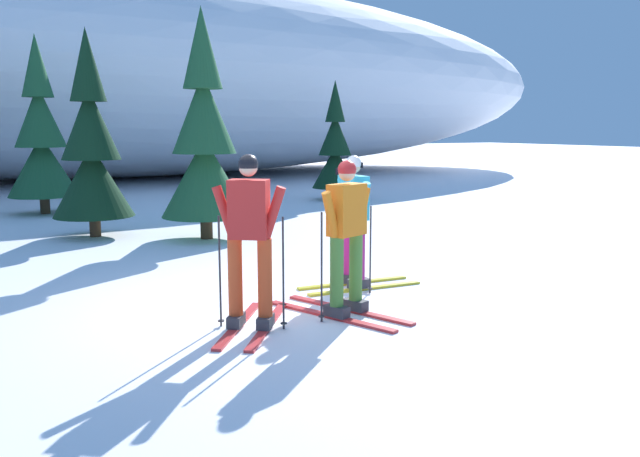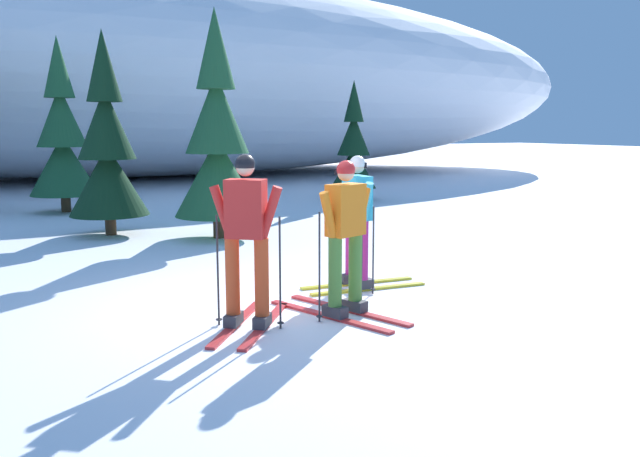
{
  "view_description": "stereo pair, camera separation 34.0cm",
  "coord_description": "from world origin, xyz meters",
  "px_view_note": "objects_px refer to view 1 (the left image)",
  "views": [
    {
      "loc": [
        -3.06,
        -6.78,
        2.1
      ],
      "look_at": [
        0.53,
        -0.3,
        0.95
      ],
      "focal_mm": 36.85,
      "sensor_mm": 36.0,
      "label": 1
    },
    {
      "loc": [
        -2.76,
        -6.94,
        2.1
      ],
      "look_at": [
        0.53,
        -0.3,
        0.95
      ],
      "focal_mm": 36.85,
      "sensor_mm": 36.0,
      "label": 2
    }
  ],
  "objects_px": {
    "pine_tree_center": "(91,151)",
    "pine_tree_center_right": "(204,144)",
    "skier_red_jacket": "(250,239)",
    "pine_tree_center_left": "(41,140)",
    "skier_cyan_jacket": "(354,219)",
    "pine_tree_far_right": "(335,150)",
    "skier_orange_jacket": "(346,236)"
  },
  "relations": [
    {
      "from": "skier_red_jacket",
      "to": "pine_tree_center",
      "type": "height_order",
      "value": "pine_tree_center"
    },
    {
      "from": "skier_orange_jacket",
      "to": "pine_tree_far_right",
      "type": "bearing_deg",
      "value": 60.34
    },
    {
      "from": "pine_tree_center_right",
      "to": "pine_tree_far_right",
      "type": "bearing_deg",
      "value": 40.07
    },
    {
      "from": "skier_red_jacket",
      "to": "pine_tree_center_left",
      "type": "relative_size",
      "value": 0.43
    },
    {
      "from": "skier_cyan_jacket",
      "to": "pine_tree_center_right",
      "type": "bearing_deg",
      "value": 95.12
    },
    {
      "from": "skier_red_jacket",
      "to": "pine_tree_far_right",
      "type": "relative_size",
      "value": 0.54
    },
    {
      "from": "pine_tree_center_left",
      "to": "pine_tree_far_right",
      "type": "distance_m",
      "value": 7.81
    },
    {
      "from": "skier_orange_jacket",
      "to": "pine_tree_far_right",
      "type": "distance_m",
      "value": 11.89
    },
    {
      "from": "skier_cyan_jacket",
      "to": "pine_tree_center_left",
      "type": "distance_m",
      "value": 10.37
    },
    {
      "from": "pine_tree_center_left",
      "to": "pine_tree_center",
      "type": "bearing_deg",
      "value": -83.93
    },
    {
      "from": "pine_tree_center_left",
      "to": "pine_tree_far_right",
      "type": "bearing_deg",
      "value": -5.37
    },
    {
      "from": "pine_tree_center_left",
      "to": "pine_tree_center",
      "type": "height_order",
      "value": "pine_tree_center_left"
    },
    {
      "from": "skier_orange_jacket",
      "to": "pine_tree_center_left",
      "type": "height_order",
      "value": "pine_tree_center_left"
    },
    {
      "from": "pine_tree_center",
      "to": "pine_tree_far_right",
      "type": "xyz_separation_m",
      "value": [
        7.33,
        3.38,
        -0.21
      ]
    },
    {
      "from": "skier_red_jacket",
      "to": "pine_tree_center_left",
      "type": "height_order",
      "value": "pine_tree_center_left"
    },
    {
      "from": "skier_red_jacket",
      "to": "pine_tree_far_right",
      "type": "xyz_separation_m",
      "value": [
        7.01,
        10.27,
        0.47
      ]
    },
    {
      "from": "pine_tree_center",
      "to": "pine_tree_far_right",
      "type": "bearing_deg",
      "value": 24.75
    },
    {
      "from": "pine_tree_center_right",
      "to": "skier_cyan_jacket",
      "type": "bearing_deg",
      "value": -84.88
    },
    {
      "from": "pine_tree_center_left",
      "to": "pine_tree_center_right",
      "type": "height_order",
      "value": "pine_tree_center_left"
    },
    {
      "from": "skier_red_jacket",
      "to": "pine_tree_center_right",
      "type": "distance_m",
      "value": 5.87
    },
    {
      "from": "pine_tree_far_right",
      "to": "pine_tree_center",
      "type": "bearing_deg",
      "value": -155.25
    },
    {
      "from": "pine_tree_center_left",
      "to": "skier_cyan_jacket",
      "type": "bearing_deg",
      "value": -75.12
    },
    {
      "from": "skier_cyan_jacket",
      "to": "pine_tree_center",
      "type": "relative_size",
      "value": 0.44
    },
    {
      "from": "skier_orange_jacket",
      "to": "pine_tree_center",
      "type": "relative_size",
      "value": 0.46
    },
    {
      "from": "pine_tree_center_right",
      "to": "pine_tree_far_right",
      "type": "distance_m",
      "value": 7.23
    },
    {
      "from": "skier_cyan_jacket",
      "to": "pine_tree_center_left",
      "type": "xyz_separation_m",
      "value": [
        -2.65,
        9.98,
        0.87
      ]
    },
    {
      "from": "skier_cyan_jacket",
      "to": "pine_tree_far_right",
      "type": "relative_size",
      "value": 0.51
    },
    {
      "from": "skier_red_jacket",
      "to": "skier_orange_jacket",
      "type": "height_order",
      "value": "skier_red_jacket"
    },
    {
      "from": "skier_red_jacket",
      "to": "skier_orange_jacket",
      "type": "relative_size",
      "value": 1.01
    },
    {
      "from": "skier_cyan_jacket",
      "to": "skier_red_jacket",
      "type": "bearing_deg",
      "value": -151.73
    },
    {
      "from": "pine_tree_center",
      "to": "pine_tree_center_right",
      "type": "xyz_separation_m",
      "value": [
        1.8,
        -1.27,
        0.14
      ]
    },
    {
      "from": "pine_tree_center_right",
      "to": "pine_tree_far_right",
      "type": "height_order",
      "value": "pine_tree_center_right"
    }
  ]
}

